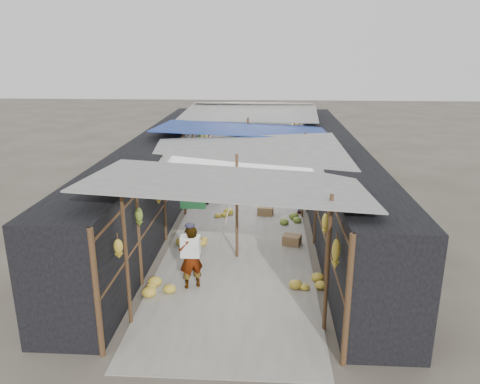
% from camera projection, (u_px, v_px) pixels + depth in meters
% --- Properties ---
extents(ground, '(80.00, 80.00, 0.00)m').
position_uv_depth(ground, '(226.00, 326.00, 8.70)').
color(ground, '#6B6356').
rests_on(ground, ground).
extents(aisle_slab, '(3.60, 16.00, 0.02)m').
position_uv_depth(aisle_slab, '(244.00, 210.00, 14.90)').
color(aisle_slab, '#9E998E').
rests_on(aisle_slab, ground).
extents(stall_left, '(1.40, 15.00, 2.30)m').
position_uv_depth(stall_left, '(159.00, 174.00, 14.71)').
color(stall_left, black).
rests_on(stall_left, ground).
extents(stall_right, '(1.40, 15.00, 2.30)m').
position_uv_depth(stall_right, '(332.00, 177.00, 14.41)').
color(stall_right, black).
rests_on(stall_right, ground).
extents(crate_near, '(0.51, 0.43, 0.28)m').
position_uv_depth(crate_near, '(265.00, 211.00, 14.42)').
color(crate_near, '#99724D').
rests_on(crate_near, ground).
extents(crate_mid, '(0.53, 0.47, 0.27)m').
position_uv_depth(crate_mid, '(292.00, 240.00, 12.24)').
color(crate_mid, '#99724D').
rests_on(crate_mid, ground).
extents(crate_back, '(0.48, 0.41, 0.27)m').
position_uv_depth(crate_back, '(244.00, 187.00, 16.90)').
color(crate_back, '#99724D').
rests_on(crate_back, ground).
extents(black_basin, '(0.64, 0.64, 0.19)m').
position_uv_depth(black_basin, '(291.00, 171.00, 19.30)').
color(black_basin, black).
rests_on(black_basin, ground).
extents(vendor_elderly, '(0.62, 0.54, 1.42)m').
position_uv_depth(vendor_elderly, '(191.00, 257.00, 9.88)').
color(vendor_elderly, white).
rests_on(vendor_elderly, ground).
extents(shopper_blue, '(0.82, 0.70, 1.47)m').
position_uv_depth(shopper_blue, '(216.00, 183.00, 15.28)').
color(shopper_blue, '#1F529D').
rests_on(shopper_blue, ground).
extents(vendor_seated, '(0.51, 0.58, 0.78)m').
position_uv_depth(vendor_seated, '(299.00, 202.00, 14.45)').
color(vendor_seated, '#433F3A').
rests_on(vendor_seated, ground).
extents(market_canopy, '(5.62, 15.20, 2.77)m').
position_uv_depth(market_canopy, '(246.00, 134.00, 14.51)').
color(market_canopy, brown).
rests_on(market_canopy, ground).
extents(hanging_bananas, '(3.96, 14.07, 0.85)m').
position_uv_depth(hanging_bananas, '(245.00, 159.00, 14.52)').
color(hanging_bananas, gold).
rests_on(hanging_bananas, ground).
extents(floor_bananas, '(3.78, 10.01, 0.35)m').
position_uv_depth(floor_bananas, '(230.00, 214.00, 14.15)').
color(floor_bananas, gold).
rests_on(floor_bananas, ground).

